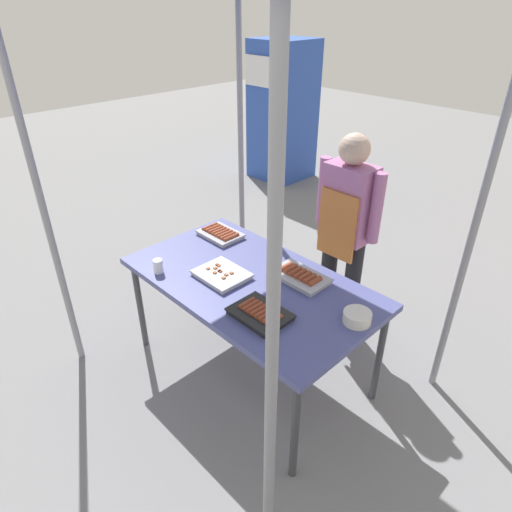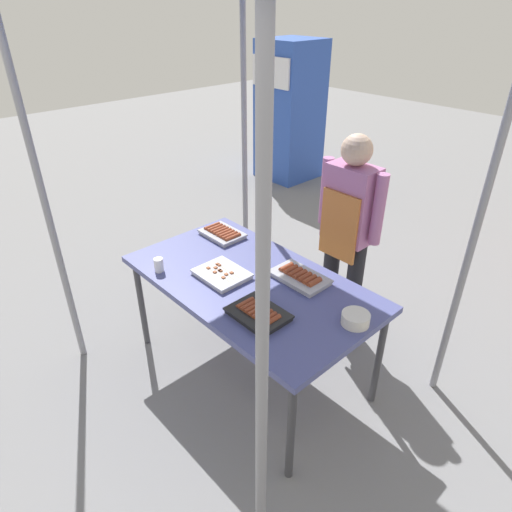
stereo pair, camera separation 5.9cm
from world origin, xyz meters
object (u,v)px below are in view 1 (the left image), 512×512
condiment_bowl (357,317)px  drink_cup_near_edge (158,266)px  stall_table (250,287)px  tray_spring_rolls (220,234)px  tray_meat_skewers (222,274)px  tray_grilled_sausages (260,313)px  tray_pork_links (300,276)px  neighbor_stall_left (283,111)px  vendor_woman (346,222)px

condiment_bowl → drink_cup_near_edge: (-1.17, -0.49, 0.01)m
stall_table → tray_spring_rolls: 0.62m
tray_meat_skewers → tray_spring_rolls: bearing=140.7°
stall_table → condiment_bowl: bearing=10.3°
tray_grilled_sausages → tray_pork_links: (-0.09, 0.44, 0.00)m
tray_pork_links → drink_cup_near_edge: drink_cup_near_edge is taller
tray_meat_skewers → condiment_bowl: condiment_bowl is taller
condiment_bowl → neighbor_stall_left: neighbor_stall_left is taller
drink_cup_near_edge → stall_table: bearing=37.5°
tray_pork_links → tray_spring_rolls: (-0.78, 0.01, 0.00)m
tray_pork_links → tray_grilled_sausages: bearing=-78.0°
tray_grilled_sausages → drink_cup_near_edge: drink_cup_near_edge is taller
tray_meat_skewers → vendor_woman: bearing=75.5°
tray_grilled_sausages → neighbor_stall_left: neighbor_stall_left is taller
tray_meat_skewers → drink_cup_near_edge: size_ratio=3.50×
tray_pork_links → condiment_bowl: (0.49, -0.10, 0.01)m
drink_cup_near_edge → vendor_woman: (0.56, 1.20, 0.10)m
tray_grilled_sausages → vendor_woman: bearing=101.1°
tray_spring_rolls → stall_table: bearing=-22.8°
tray_spring_rolls → tray_meat_skewers: bearing=-39.3°
tray_grilled_sausages → neighbor_stall_left: (-2.82, 3.20, 0.13)m
tray_meat_skewers → tray_pork_links: tray_pork_links is taller
tray_pork_links → neighbor_stall_left: bearing=134.6°
condiment_bowl → neighbor_stall_left: bearing=138.3°
tray_grilled_sausages → tray_pork_links: tray_pork_links is taller
tray_meat_skewers → tray_spring_rolls: tray_spring_rolls is taller
tray_spring_rolls → vendor_woman: bearing=42.2°
tray_grilled_sausages → tray_meat_skewers: size_ratio=1.01×
vendor_woman → neighbor_stall_left: size_ratio=0.84×
tray_pork_links → tray_spring_rolls: 0.78m
tray_grilled_sausages → tray_spring_rolls: tray_spring_rolls is taller
stall_table → tray_meat_skewers: size_ratio=5.04×
stall_table → drink_cup_near_edge: 0.60m
tray_meat_skewers → condiment_bowl: 0.88m
drink_cup_near_edge → tray_grilled_sausages: bearing=10.7°
drink_cup_near_edge → vendor_woman: 1.33m
tray_grilled_sausages → condiment_bowl: size_ratio=2.09×
tray_meat_skewers → tray_grilled_sausages: bearing=-13.6°
stall_table → condiment_bowl: size_ratio=10.41×
tray_grilled_sausages → tray_pork_links: bearing=102.0°
stall_table → vendor_woman: size_ratio=1.05×
tray_pork_links → vendor_woman: size_ratio=0.24×
stall_table → tray_spring_rolls: bearing=157.2°
vendor_woman → neighbor_stall_left: bearing=-39.5°
tray_grilled_sausages → drink_cup_near_edge: (-0.77, -0.15, 0.02)m
condiment_bowl → drink_cup_near_edge: 1.27m
tray_pork_links → neighbor_stall_left: (-2.72, 2.76, 0.13)m
condiment_bowl → drink_cup_near_edge: size_ratio=1.70×
stall_table → tray_grilled_sausages: 0.38m
stall_table → tray_pork_links: size_ratio=4.46×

